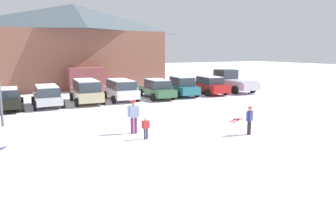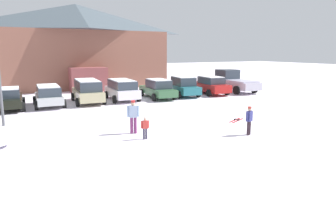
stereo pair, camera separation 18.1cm
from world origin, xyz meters
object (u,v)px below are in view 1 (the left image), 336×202
at_px(parked_green_coupe, 157,89).
at_px(skier_teen_in_navy_coat, 250,119).
at_px(parked_silver_wagon, 47,95).
at_px(skier_child_in_red_jacket, 146,127).
at_px(parked_teal_hatchback, 181,86).
at_px(pickup_truck, 231,81).
at_px(parked_black_sedan, 6,99).
at_px(parked_white_suv, 121,89).
at_px(skier_adult_in_blue_parka, 134,115).
at_px(parked_beige_suv, 86,91).
at_px(parked_red_sedan, 209,85).
at_px(ski_lodge, 75,45).
at_px(pair_of_skis, 236,120).

distance_m(parked_green_coupe, skier_teen_in_navy_coat, 12.53).
xyz_separation_m(parked_silver_wagon, skier_child_in_red_jacket, (3.03, -11.01, -0.25)).
height_order(parked_teal_hatchback, pickup_truck, pickup_truck).
height_order(parked_black_sedan, parked_green_coupe, parked_green_coupe).
relative_size(parked_white_suv, skier_teen_in_navy_coat, 3.19).
distance_m(skier_child_in_red_jacket, skier_adult_in_blue_parka, 1.25).
bearing_deg(pickup_truck, skier_teen_in_navy_coat, -126.63).
height_order(parked_teal_hatchback, skier_teen_in_navy_coat, parked_teal_hatchback).
bearing_deg(parked_beige_suv, parked_green_coupe, -4.61).
relative_size(parked_black_sedan, skier_teen_in_navy_coat, 3.05).
relative_size(parked_red_sedan, skier_teen_in_navy_coat, 3.47).
height_order(parked_red_sedan, skier_child_in_red_jacket, parked_red_sedan).
height_order(parked_green_coupe, skier_teen_in_navy_coat, parked_green_coupe).
distance_m(parked_beige_suv, parked_green_coupe, 5.94).
bearing_deg(pickup_truck, parked_black_sedan, -178.89).
bearing_deg(skier_child_in_red_jacket, parked_silver_wagon, 105.40).
bearing_deg(parked_teal_hatchback, parked_silver_wagon, 179.83).
height_order(ski_lodge, skier_child_in_red_jacket, ski_lodge).
relative_size(pickup_truck, skier_child_in_red_jacket, 5.64).
bearing_deg(parked_teal_hatchback, pair_of_skis, -101.93).
bearing_deg(parked_silver_wagon, pickup_truck, 1.26).
distance_m(pickup_truck, skier_child_in_red_jacket, 18.44).
height_order(ski_lodge, pickup_truck, ski_lodge).
bearing_deg(ski_lodge, pickup_truck, -43.09).
distance_m(parked_black_sedan, parked_silver_wagon, 2.67).
xyz_separation_m(parked_black_sedan, parked_beige_suv, (5.60, 0.30, 0.18)).
bearing_deg(parked_silver_wagon, ski_lodge, 69.68).
bearing_deg(parked_black_sedan, skier_teen_in_navy_coat, -50.40).
bearing_deg(parked_black_sedan, parked_green_coupe, -0.89).
height_order(parked_green_coupe, parked_red_sedan, parked_red_sedan).
height_order(parked_black_sedan, parked_silver_wagon, parked_silver_wagon).
relative_size(parked_black_sedan, pair_of_skis, 3.09).
relative_size(ski_lodge, parked_white_suv, 4.32).
distance_m(ski_lodge, parked_silver_wagon, 13.84).
xyz_separation_m(parked_teal_hatchback, skier_child_in_red_jacket, (-8.38, -10.98, -0.29)).
bearing_deg(pair_of_skis, pickup_truck, 51.68).
relative_size(ski_lodge, parked_silver_wagon, 4.77).
bearing_deg(parked_white_suv, skier_teen_in_navy_coat, -80.83).
relative_size(parked_red_sedan, skier_adult_in_blue_parka, 2.93).
xyz_separation_m(parked_green_coupe, pair_of_skis, (0.47, -9.82, -0.81)).
height_order(parked_beige_suv, parked_red_sedan, parked_beige_suv).
bearing_deg(parked_red_sedan, pair_of_skis, -117.19).
xyz_separation_m(skier_adult_in_blue_parka, pair_of_skis, (6.40, -0.19, -0.92)).
xyz_separation_m(parked_teal_hatchback, pickup_truck, (6.11, 0.42, 0.11)).
bearing_deg(skier_child_in_red_jacket, skier_teen_in_navy_coat, -19.23).
bearing_deg(skier_teen_in_navy_coat, parked_beige_suv, 110.64).
distance_m(parked_beige_suv, pair_of_skis, 12.15).
relative_size(parked_black_sedan, skier_adult_in_blue_parka, 2.57).
bearing_deg(parked_beige_suv, pair_of_skis, -58.21).
xyz_separation_m(ski_lodge, parked_red_sedan, (9.77, -12.60, -3.86)).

